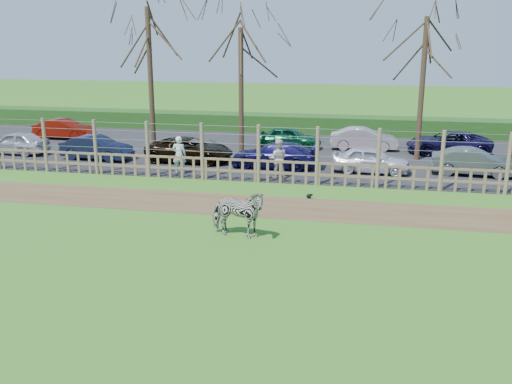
% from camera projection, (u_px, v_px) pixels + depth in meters
% --- Properties ---
extents(ground, '(120.00, 120.00, 0.00)m').
position_uv_depth(ground, '(207.00, 247.00, 17.02)').
color(ground, '#56933D').
rests_on(ground, ground).
extents(dirt_strip, '(34.00, 2.80, 0.01)m').
position_uv_depth(dirt_strip, '(240.00, 205.00, 21.28)').
color(dirt_strip, brown).
rests_on(dirt_strip, ground).
extents(asphalt, '(44.00, 13.00, 0.04)m').
position_uv_depth(asphalt, '(282.00, 153.00, 30.72)').
color(asphalt, '#232326').
rests_on(asphalt, ground).
extents(hedge, '(46.00, 2.00, 1.10)m').
position_uv_depth(hedge, '(298.00, 124.00, 37.20)').
color(hedge, '#1E4716').
rests_on(hedge, ground).
extents(fence, '(30.16, 0.16, 2.50)m').
position_uv_depth(fence, '(258.00, 164.00, 24.37)').
color(fence, brown).
rests_on(fence, ground).
extents(tree_left, '(4.80, 4.80, 7.88)m').
position_uv_depth(tree_left, '(149.00, 46.00, 28.59)').
color(tree_left, '#3D2B1E').
rests_on(tree_left, ground).
extents(tree_mid, '(4.80, 4.80, 6.83)m').
position_uv_depth(tree_mid, '(241.00, 61.00, 28.87)').
color(tree_mid, '#3D2B1E').
rests_on(tree_mid, ground).
extents(tree_right, '(4.80, 4.80, 7.35)m').
position_uv_depth(tree_right, '(425.00, 54.00, 27.53)').
color(tree_right, '#3D2B1E').
rests_on(tree_right, ground).
extents(zebra, '(1.93, 1.07, 1.56)m').
position_uv_depth(zebra, '(237.00, 213.00, 17.70)').
color(zebra, gray).
rests_on(zebra, ground).
extents(visitor_a, '(0.68, 0.50, 1.72)m').
position_uv_depth(visitor_a, '(179.00, 155.00, 25.71)').
color(visitor_a, silver).
rests_on(visitor_a, asphalt).
extents(visitor_b, '(0.90, 0.74, 1.72)m').
position_uv_depth(visitor_b, '(278.00, 159.00, 24.93)').
color(visitor_b, beige).
rests_on(visitor_b, asphalt).
extents(crow, '(0.25, 0.18, 0.20)m').
position_uv_depth(crow, '(309.00, 196.00, 22.11)').
color(crow, black).
rests_on(crow, ground).
extents(car_0, '(3.58, 1.57, 1.20)m').
position_uv_depth(car_0, '(16.00, 143.00, 30.13)').
color(car_0, silver).
rests_on(car_0, asphalt).
extents(car_1, '(3.74, 1.59, 1.20)m').
position_uv_depth(car_1, '(96.00, 148.00, 28.79)').
color(car_1, '#151C3B').
rests_on(car_1, asphalt).
extents(car_2, '(4.35, 2.06, 1.20)m').
position_uv_depth(car_2, '(190.00, 150.00, 28.27)').
color(car_2, black).
rests_on(car_2, asphalt).
extents(car_3, '(4.19, 1.82, 1.20)m').
position_uv_depth(car_3, '(275.00, 155.00, 27.02)').
color(car_3, '#141149').
rests_on(car_3, asphalt).
extents(car_4, '(3.60, 1.61, 1.20)m').
position_uv_depth(car_4, '(371.00, 160.00, 25.99)').
color(car_4, silver).
rests_on(car_4, asphalt).
extents(car_5, '(3.74, 1.59, 1.20)m').
position_uv_depth(car_5, '(473.00, 162.00, 25.54)').
color(car_5, '#4F575C').
rests_on(car_5, asphalt).
extents(car_7, '(3.66, 1.34, 1.20)m').
position_uv_depth(car_7, '(64.00, 129.00, 34.56)').
color(car_7, maroon).
rests_on(car_7, asphalt).
extents(car_10, '(3.53, 1.44, 1.20)m').
position_uv_depth(car_10, '(289.00, 137.00, 31.66)').
color(car_10, '#0D5431').
rests_on(car_10, asphalt).
extents(car_11, '(3.69, 1.41, 1.20)m').
position_uv_depth(car_11, '(364.00, 139.00, 31.29)').
color(car_11, '#C4AFB5').
rests_on(car_11, asphalt).
extents(car_12, '(4.46, 2.32, 1.20)m').
position_uv_depth(car_12, '(449.00, 143.00, 30.12)').
color(car_12, '#18123E').
rests_on(car_12, asphalt).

